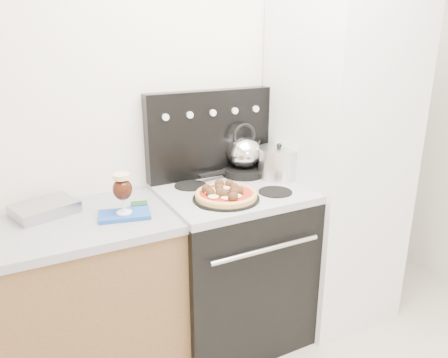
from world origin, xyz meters
TOP-DOWN VIEW (x-y plane):
  - room_shell at (0.00, 0.29)m, footprint 3.52×3.01m
  - base_cabinet at (-1.02, 1.20)m, footprint 1.45×0.60m
  - countertop at (-1.02, 1.20)m, footprint 1.48×0.63m
  - stove_body at (0.08, 1.18)m, footprint 0.76×0.65m
  - cooktop at (0.08, 1.18)m, footprint 0.76×0.65m
  - backguard at (0.08, 1.45)m, footprint 0.76×0.08m
  - fridge at (0.78, 1.15)m, footprint 0.64×0.68m
  - foil_sheet at (-0.86, 1.33)m, footprint 0.33×0.28m
  - oven_mitt at (-0.53, 1.12)m, footprint 0.26×0.19m
  - beer_glass at (-0.53, 1.12)m, footprint 0.12×0.12m
  - pizza_pan at (-0.02, 1.06)m, footprint 0.41×0.41m
  - pizza at (-0.02, 1.06)m, footprint 0.32×0.32m
  - skillet at (0.26, 1.36)m, footprint 0.28×0.28m
  - tea_kettle at (0.26, 1.36)m, footprint 0.23×0.23m
  - stock_pot at (0.41, 1.23)m, footprint 0.29×0.29m

SIDE VIEW (x-z plane):
  - base_cabinet at x=-1.02m, z-range 0.00..0.86m
  - stove_body at x=0.08m, z-range 0.00..0.88m
  - countertop at x=-1.02m, z-range 0.86..0.90m
  - cooktop at x=0.08m, z-range 0.88..0.92m
  - oven_mitt at x=-0.53m, z-range 0.90..0.92m
  - pizza_pan at x=-0.02m, z-range 0.92..0.93m
  - foil_sheet at x=-0.86m, z-range 0.90..0.96m
  - skillet at x=0.26m, z-range 0.92..0.96m
  - fridge at x=0.78m, z-range 0.00..1.90m
  - pizza at x=-0.02m, z-range 0.93..0.98m
  - stock_pot at x=0.41m, z-range 0.92..1.09m
  - beer_glass at x=-0.53m, z-range 0.92..1.12m
  - tea_kettle at x=0.26m, z-range 0.96..1.19m
  - backguard at x=0.08m, z-range 0.92..1.42m
  - room_shell at x=0.00m, z-range -0.01..2.51m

